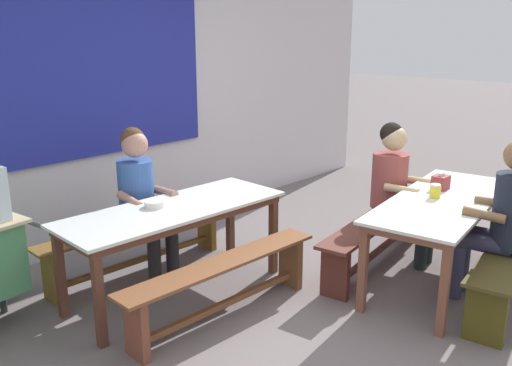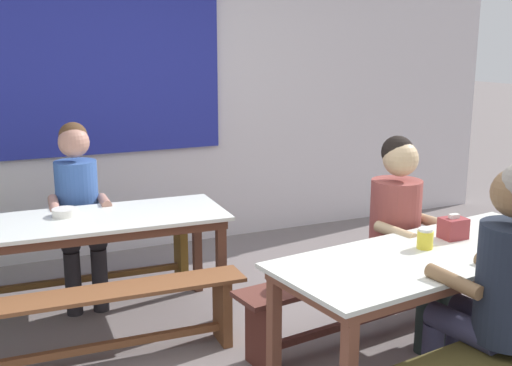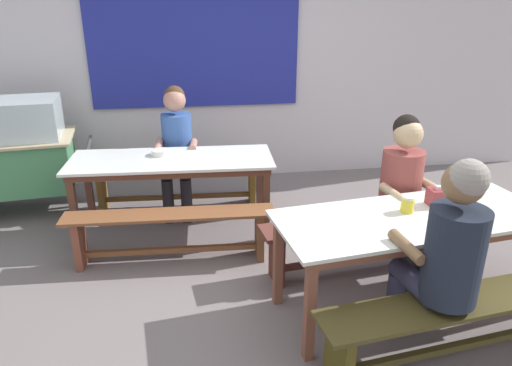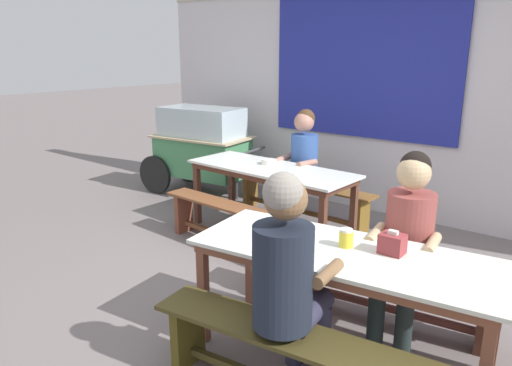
# 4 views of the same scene
# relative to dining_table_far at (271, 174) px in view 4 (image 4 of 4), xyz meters

# --- Properties ---
(ground_plane) EXTENTS (40.00, 40.00, 0.00)m
(ground_plane) POSITION_rel_dining_table_far_xyz_m (0.86, -1.08, -0.66)
(ground_plane) COLOR slate
(backdrop_wall) EXTENTS (7.37, 0.23, 2.81)m
(backdrop_wall) POSITION_rel_dining_table_far_xyz_m (0.83, 1.47, 0.81)
(backdrop_wall) COLOR silver
(backdrop_wall) RESTS_ON ground_plane
(dining_table_far) EXTENTS (1.86, 0.76, 0.74)m
(dining_table_far) POSITION_rel_dining_table_far_xyz_m (0.00, 0.00, 0.00)
(dining_table_far) COLOR silver
(dining_table_far) RESTS_ON ground_plane
(dining_table_near) EXTENTS (1.95, 0.96, 0.74)m
(dining_table_near) POSITION_rel_dining_table_far_xyz_m (1.64, -1.45, 0.00)
(dining_table_near) COLOR silver
(dining_table_near) RESTS_ON ground_plane
(bench_far_back) EXTENTS (1.83, 0.33, 0.45)m
(bench_far_back) POSITION_rel_dining_table_far_xyz_m (0.02, 0.57, -0.37)
(bench_far_back) COLOR brown
(bench_far_back) RESTS_ON ground_plane
(bench_far_front) EXTENTS (1.74, 0.32, 0.45)m
(bench_far_front) POSITION_rel_dining_table_far_xyz_m (-0.02, -0.57, -0.36)
(bench_far_front) COLOR brown
(bench_far_front) RESTS_ON ground_plane
(bench_near_back) EXTENTS (1.81, 0.51, 0.45)m
(bench_near_back) POSITION_rel_dining_table_far_xyz_m (1.57, -0.89, -0.35)
(bench_near_back) COLOR brown
(bench_near_back) RESTS_ON ground_plane
(bench_near_front) EXTENTS (1.83, 0.55, 0.45)m
(bench_near_front) POSITION_rel_dining_table_far_xyz_m (1.72, -2.01, -0.35)
(bench_near_front) COLOR #433A1A
(bench_near_front) RESTS_ON ground_plane
(food_cart) EXTENTS (1.70, 0.91, 1.18)m
(food_cart) POSITION_rel_dining_table_far_xyz_m (-1.66, 0.65, 0.02)
(food_cart) COLOR #478E5A
(food_cart) RESTS_ON ground_plane
(person_near_front) EXTENTS (0.47, 0.58, 1.34)m
(person_near_front) POSITION_rel_dining_table_far_xyz_m (1.58, -1.97, 0.10)
(person_near_front) COLOR #2F2E47
(person_near_front) RESTS_ON ground_plane
(person_right_near_table) EXTENTS (0.47, 0.59, 1.28)m
(person_right_near_table) POSITION_rel_dining_table_far_xyz_m (1.83, -0.93, 0.07)
(person_right_near_table) COLOR #1D2826
(person_right_near_table) RESTS_ON ground_plane
(person_center_facing) EXTENTS (0.43, 0.58, 1.29)m
(person_center_facing) POSITION_rel_dining_table_far_xyz_m (0.04, 0.49, 0.08)
(person_center_facing) COLOR black
(person_center_facing) RESTS_ON ground_plane
(tissue_box) EXTENTS (0.14, 0.12, 0.15)m
(tissue_box) POSITION_rel_dining_table_far_xyz_m (1.88, -1.31, 0.14)
(tissue_box) COLOR maroon
(tissue_box) RESTS_ON dining_table_near
(condiment_jar) EXTENTS (0.09, 0.09, 0.11)m
(condiment_jar) POSITION_rel_dining_table_far_xyz_m (1.62, -1.39, 0.13)
(condiment_jar) COLOR yellow
(condiment_jar) RESTS_ON dining_table_near
(soup_bowl) EXTENTS (0.16, 0.16, 0.05)m
(soup_bowl) POSITION_rel_dining_table_far_xyz_m (-0.10, 0.11, 0.10)
(soup_bowl) COLOR silver
(soup_bowl) RESTS_ON dining_table_far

